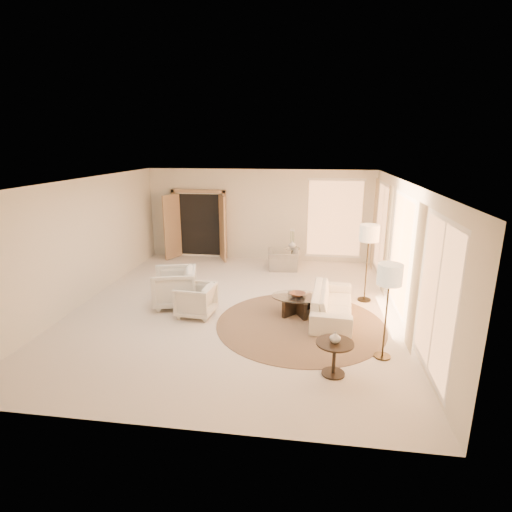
# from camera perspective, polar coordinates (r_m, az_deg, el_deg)

# --- Properties ---
(room) EXTENTS (7.04, 8.04, 2.83)m
(room) POSITION_cam_1_polar(r_m,az_deg,el_deg) (8.58, -3.02, 1.30)
(room) COLOR silver
(room) RESTS_ON ground
(windows_right) EXTENTS (0.10, 6.40, 2.40)m
(windows_right) POSITION_cam_1_polar(r_m,az_deg,el_deg) (8.74, 19.93, 0.29)
(windows_right) COLOR #F3A361
(windows_right) RESTS_ON room
(window_back_corner) EXTENTS (1.70, 0.10, 2.40)m
(window_back_corner) POSITION_cam_1_polar(r_m,az_deg,el_deg) (12.32, 11.17, 5.23)
(window_back_corner) COLOR #F3A361
(window_back_corner) RESTS_ON room
(curtains_right) EXTENTS (0.06, 5.20, 2.60)m
(curtains_right) POSITION_cam_1_polar(r_m,az_deg,el_deg) (9.59, 18.57, 1.44)
(curtains_right) COLOR tan
(curtains_right) RESTS_ON room
(french_doors) EXTENTS (1.95, 0.66, 2.16)m
(french_doors) POSITION_cam_1_polar(r_m,az_deg,el_deg) (12.72, -8.17, 4.40)
(french_doors) COLOR #A68159
(french_doors) RESTS_ON room
(area_rug) EXTENTS (3.94, 3.94, 0.01)m
(area_rug) POSITION_cam_1_polar(r_m,az_deg,el_deg) (8.27, 6.34, -9.63)
(area_rug) COLOR #432F21
(area_rug) RESTS_ON room
(sofa) EXTENTS (0.95, 2.12, 0.60)m
(sofa) POSITION_cam_1_polar(r_m,az_deg,el_deg) (8.61, 10.83, -6.61)
(sofa) COLOR white
(sofa) RESTS_ON room
(armchair_left) EXTENTS (1.07, 1.11, 0.95)m
(armchair_left) POSITION_cam_1_polar(r_m,az_deg,el_deg) (9.15, -11.55, -4.14)
(armchair_left) COLOR white
(armchair_left) RESTS_ON room
(armchair_right) EXTENTS (0.76, 0.80, 0.76)m
(armchair_right) POSITION_cam_1_polar(r_m,az_deg,el_deg) (8.59, -8.61, -6.01)
(armchair_right) COLOR white
(armchair_right) RESTS_ON room
(accent_chair) EXTENTS (0.92, 0.65, 0.76)m
(accent_chair) POSITION_cam_1_polar(r_m,az_deg,el_deg) (11.56, 3.90, -0.13)
(accent_chair) COLOR gray
(accent_chair) RESTS_ON room
(coffee_table) EXTENTS (1.23, 1.23, 0.40)m
(coffee_table) POSITION_cam_1_polar(r_m,az_deg,el_deg) (8.65, 5.90, -6.64)
(coffee_table) COLOR black
(coffee_table) RESTS_ON room
(end_table) EXTENTS (0.59, 0.59, 0.56)m
(end_table) POSITION_cam_1_polar(r_m,az_deg,el_deg) (6.55, 11.13, -13.37)
(end_table) COLOR black
(end_table) RESTS_ON room
(side_table) EXTENTS (0.46, 0.46, 0.54)m
(side_table) POSITION_cam_1_polar(r_m,az_deg,el_deg) (12.01, 5.16, 0.16)
(side_table) COLOR #2C2518
(side_table) RESTS_ON room
(floor_lamp_near) EXTENTS (0.44, 0.44, 1.80)m
(floor_lamp_near) POSITION_cam_1_polar(r_m,az_deg,el_deg) (9.29, 15.85, 2.69)
(floor_lamp_near) COLOR #2C2518
(floor_lamp_near) RESTS_ON room
(floor_lamp_far) EXTENTS (0.40, 0.40, 1.67)m
(floor_lamp_far) POSITION_cam_1_polar(r_m,az_deg,el_deg) (6.84, 18.54, -3.12)
(floor_lamp_far) COLOR #2C2518
(floor_lamp_far) RESTS_ON room
(bowl) EXTENTS (0.42, 0.42, 0.08)m
(bowl) POSITION_cam_1_polar(r_m,az_deg,el_deg) (8.58, 5.93, -5.47)
(bowl) COLOR brown
(bowl) RESTS_ON coffee_table
(end_vase) EXTENTS (0.18, 0.18, 0.18)m
(end_vase) POSITION_cam_1_polar(r_m,az_deg,el_deg) (6.42, 11.25, -11.31)
(end_vase) COLOR silver
(end_vase) RESTS_ON end_table
(side_vase) EXTENTS (0.28, 0.28, 0.23)m
(side_vase) POSITION_cam_1_polar(r_m,az_deg,el_deg) (11.92, 5.20, 1.66)
(side_vase) COLOR silver
(side_vase) RESTS_ON side_table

